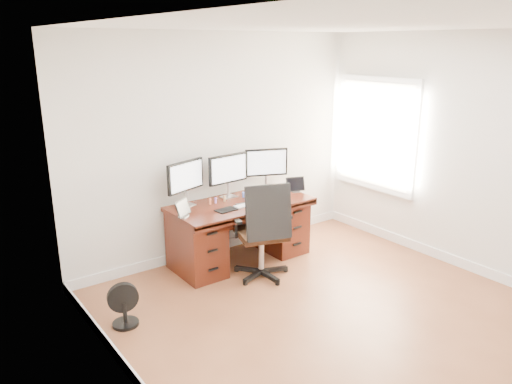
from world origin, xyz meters
TOP-DOWN VIEW (x-y plane):
  - ground at (0.00, 0.00)m, footprint 4.50×4.50m
  - back_wall at (0.00, 2.25)m, footprint 4.00×0.10m
  - right_wall at (2.00, 0.11)m, footprint 0.10×4.50m
  - desk at (0.00, 1.83)m, footprint 1.70×0.80m
  - office_chair at (-0.06, 1.28)m, footprint 0.76×0.76m
  - floor_fan at (-1.71, 1.25)m, footprint 0.30×0.25m
  - monitor_left at (-0.58, 2.07)m, footprint 0.53×0.20m
  - monitor_center at (0.00, 2.07)m, footprint 0.55×0.15m
  - monitor_right at (0.58, 2.07)m, footprint 0.52×0.24m
  - tablet_left at (-0.79, 1.75)m, footprint 0.24×0.18m
  - tablet_right at (0.81, 1.75)m, footprint 0.25×0.14m
  - keyboard at (-0.05, 1.66)m, footprint 0.25×0.11m
  - trackpad at (0.19, 1.64)m, footprint 0.14×0.14m
  - drawing_tablet at (-0.30, 1.66)m, footprint 0.25×0.18m
  - phone at (-0.05, 1.73)m, footprint 0.13×0.07m
  - figurine_orange at (-0.33, 1.95)m, footprint 0.03×0.03m
  - figurine_purple at (-0.26, 1.95)m, footprint 0.03×0.03m
  - figurine_yellow at (-0.14, 1.95)m, footprint 0.03×0.03m
  - figurine_blue at (0.14, 1.95)m, footprint 0.03×0.03m
  - figurine_brown at (0.22, 1.95)m, footprint 0.03×0.03m
  - figurine_pink at (0.36, 1.95)m, footprint 0.03×0.03m

SIDE VIEW (x-z plane):
  - ground at x=0.00m, z-range 0.00..0.00m
  - floor_fan at x=-1.71m, z-range -0.01..0.42m
  - office_chair at x=-0.06m, z-range -0.19..0.94m
  - desk at x=0.00m, z-range 0.03..0.78m
  - trackpad at x=0.19m, z-range 0.75..0.76m
  - drawing_tablet at x=-0.30m, z-range 0.75..0.76m
  - phone at x=-0.05m, z-range 0.75..0.76m
  - keyboard at x=-0.05m, z-range 0.75..0.76m
  - figurine_orange at x=-0.33m, z-range 0.75..0.83m
  - figurine_purple at x=-0.26m, z-range 0.75..0.83m
  - figurine_yellow at x=-0.14m, z-range 0.75..0.83m
  - figurine_blue at x=0.14m, z-range 0.75..0.83m
  - figurine_brown at x=0.22m, z-range 0.75..0.83m
  - figurine_pink at x=0.36m, z-range 0.75..0.83m
  - tablet_left at x=-0.79m, z-range 0.74..0.93m
  - tablet_right at x=0.81m, z-range 0.74..0.93m
  - monitor_left at x=-0.58m, z-range 0.82..1.35m
  - monitor_center at x=0.00m, z-range 0.82..1.35m
  - monitor_right at x=0.58m, z-range 0.82..1.35m
  - back_wall at x=0.00m, z-range 0.00..2.70m
  - right_wall at x=2.00m, z-range 0.00..2.70m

